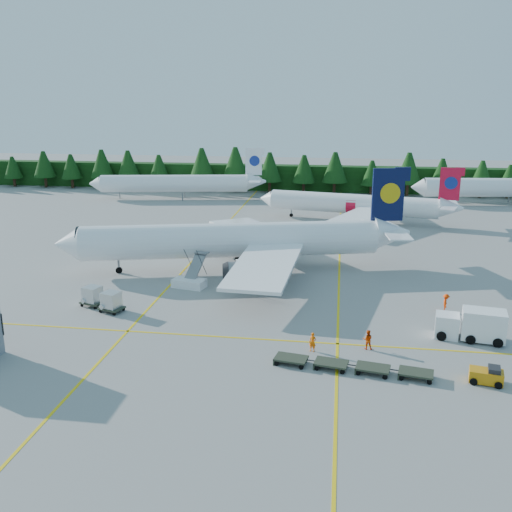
# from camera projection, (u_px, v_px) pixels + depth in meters

# --- Properties ---
(ground) EXTENTS (320.00, 320.00, 0.00)m
(ground) POSITION_uv_depth(u_px,v_px,m) (279.00, 316.00, 58.47)
(ground) COLOR gray
(ground) RESTS_ON ground
(taxi_stripe_a) EXTENTS (0.25, 120.00, 0.01)m
(taxi_stripe_a) POSITION_uv_depth(u_px,v_px,m) (195.00, 258.00, 79.50)
(taxi_stripe_a) COLOR yellow
(taxi_stripe_a) RESTS_ON ground
(taxi_stripe_b) EXTENTS (0.25, 120.00, 0.01)m
(taxi_stripe_b) POSITION_uv_depth(u_px,v_px,m) (339.00, 264.00, 76.68)
(taxi_stripe_b) COLOR yellow
(taxi_stripe_b) RESTS_ON ground
(taxi_stripe_cross) EXTENTS (80.00, 0.25, 0.01)m
(taxi_stripe_cross) POSITION_uv_depth(u_px,v_px,m) (272.00, 340.00, 52.76)
(taxi_stripe_cross) COLOR yellow
(taxi_stripe_cross) RESTS_ON ground
(treeline_hedge) EXTENTS (220.00, 4.00, 6.00)m
(treeline_hedge) POSITION_uv_depth(u_px,v_px,m) (316.00, 178.00, 135.79)
(treeline_hedge) COLOR black
(treeline_hedge) RESTS_ON ground
(airliner_navy) EXTENTS (43.70, 35.51, 12.95)m
(airliner_navy) POSITION_uv_depth(u_px,v_px,m) (225.00, 241.00, 73.07)
(airliner_navy) COLOR white
(airliner_navy) RESTS_ON ground
(airliner_red) EXTENTS (35.15, 28.64, 10.33)m
(airliner_red) POSITION_uv_depth(u_px,v_px,m) (349.00, 204.00, 102.70)
(airliner_red) COLOR white
(airliner_red) RESTS_ON ground
(airliner_far_left) EXTENTS (37.64, 9.57, 11.01)m
(airliner_far_left) POSITION_uv_depth(u_px,v_px,m) (170.00, 183.00, 125.19)
(airliner_far_left) COLOR white
(airliner_far_left) RESTS_ON ground
(airliner_far_right) EXTENTS (39.52, 7.94, 11.50)m
(airliner_far_right) POSITION_uv_depth(u_px,v_px,m) (500.00, 187.00, 118.43)
(airliner_far_right) COLOR white
(airliner_far_right) RESTS_ON ground
(airstairs) EXTENTS (4.14, 5.63, 3.43)m
(airstairs) POSITION_uv_depth(u_px,v_px,m) (190.00, 281.00, 67.43)
(airstairs) COLOR white
(airstairs) RESTS_ON ground
(service_truck) EXTENTS (6.38, 3.16, 2.95)m
(service_truck) POSITION_uv_depth(u_px,v_px,m) (470.00, 325.00, 52.54)
(service_truck) COLOR white
(service_truck) RESTS_ON ground
(baggage_tug) EXTENTS (2.73, 1.81, 1.35)m
(baggage_tug) POSITION_uv_depth(u_px,v_px,m) (487.00, 375.00, 44.64)
(baggage_tug) COLOR orange
(baggage_tug) RESTS_ON ground
(dolly_train) EXTENTS (13.05, 3.25, 0.16)m
(dolly_train) POSITION_uv_depth(u_px,v_px,m) (352.00, 365.00, 46.69)
(dolly_train) COLOR #2F3627
(dolly_train) RESTS_ON ground
(uld_pair) EXTENTS (5.47, 3.84, 1.81)m
(uld_pair) POSITION_uv_depth(u_px,v_px,m) (102.00, 298.00, 60.22)
(uld_pair) COLOR #2F3627
(uld_pair) RESTS_ON ground
(crew_a) EXTENTS (0.71, 0.55, 1.74)m
(crew_a) POSITION_uv_depth(u_px,v_px,m) (313.00, 342.00, 50.18)
(crew_a) COLOR #FF6105
(crew_a) RESTS_ON ground
(crew_b) EXTENTS (0.88, 0.69, 1.80)m
(crew_b) POSITION_uv_depth(u_px,v_px,m) (368.00, 340.00, 50.64)
(crew_b) COLOR #E14204
(crew_b) RESTS_ON ground
(crew_c) EXTENTS (0.68, 0.88, 1.92)m
(crew_c) POSITION_uv_depth(u_px,v_px,m) (446.00, 303.00, 59.50)
(crew_c) COLOR #FC3B05
(crew_c) RESTS_ON ground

